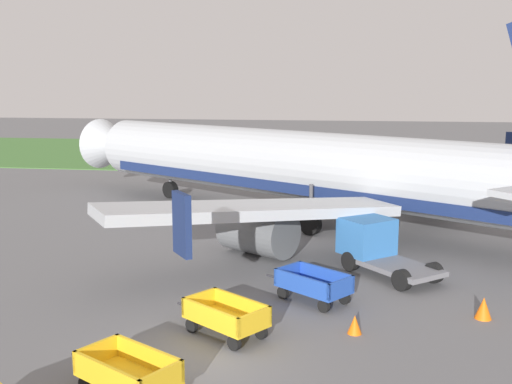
{
  "coord_description": "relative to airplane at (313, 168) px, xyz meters",
  "views": [
    {
      "loc": [
        4.11,
        -15.54,
        7.59
      ],
      "look_at": [
        0.04,
        10.96,
        2.8
      ],
      "focal_mm": 43.08,
      "sensor_mm": 36.0,
      "label": 1
    }
  ],
  "objects": [
    {
      "name": "traffic_cone_mid_apron",
      "position": [
        2.24,
        -14.87,
        -2.76
      ],
      "size": [
        0.45,
        0.45,
        0.59
      ],
      "primitive_type": "cone",
      "color": "orange",
      "rests_on": "ground"
    },
    {
      "name": "baggage_cart_third_in_row",
      "position": [
        -3.26,
        -19.58,
        -2.45
      ],
      "size": [
        3.44,
        2.46,
        1.07
      ],
      "color": "gold",
      "rests_on": "ground"
    },
    {
      "name": "airplane",
      "position": [
        0.0,
        0.0,
        0.0
      ],
      "size": [
        33.79,
        28.25,
        11.34
      ],
      "color": "#B2B7BC",
      "rests_on": "ground"
    },
    {
      "name": "ground_plane",
      "position": [
        -2.16,
        -17.35,
        -3.05
      ],
      "size": [
        220.0,
        220.0,
        0.0
      ],
      "primitive_type": "plane",
      "color": "slate"
    },
    {
      "name": "baggage_cart_fourth_in_row",
      "position": [
        -1.64,
        -15.6,
        -2.45
      ],
      "size": [
        3.33,
        2.65,
        1.07
      ],
      "color": "gold",
      "rests_on": "ground"
    },
    {
      "name": "baggage_cart_far_end",
      "position": [
        0.81,
        -12.22,
        -2.45
      ],
      "size": [
        3.29,
        2.72,
        1.07
      ],
      "color": "#234CB2",
      "rests_on": "ground"
    },
    {
      "name": "grass_strip",
      "position": [
        -2.16,
        31.82,
        -3.02
      ],
      "size": [
        220.0,
        28.0,
        0.06
      ],
      "primitive_type": "cube",
      "color": "#477A38",
      "rests_on": "ground"
    },
    {
      "name": "traffic_cone_near_plane",
      "position": [
        6.39,
        -13.01,
        -2.69
      ],
      "size": [
        0.55,
        0.55,
        0.72
      ],
      "primitive_type": "cone",
      "color": "orange",
      "rests_on": "ground"
    },
    {
      "name": "service_truck_beside_carts",
      "position": [
        3.06,
        -8.24,
        -1.95
      ],
      "size": [
        4.3,
        4.55,
        2.1
      ],
      "color": "slate",
      "rests_on": "ground"
    }
  ]
}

